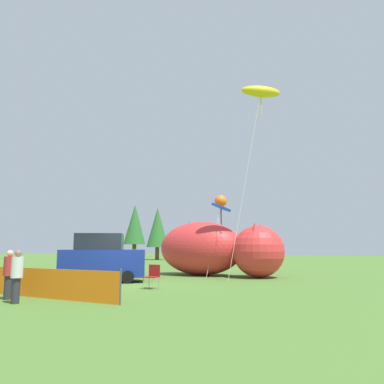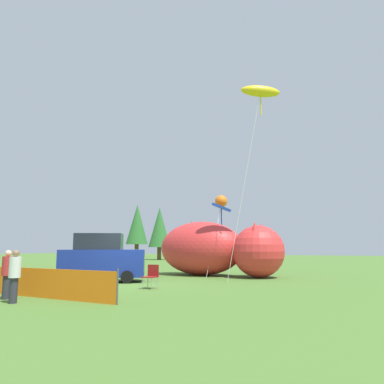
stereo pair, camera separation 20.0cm
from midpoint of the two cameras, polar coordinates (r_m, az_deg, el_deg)
The scene contains 13 objects.
ground_plane at distance 17.26m, azimuth -9.55°, elevation -13.82°, with size 120.00×120.00×0.00m, color #4C752D.
parked_car at distance 18.85m, azimuth -13.25°, elevation -9.84°, with size 4.27×3.29×2.31m.
folding_chair at distance 15.71m, azimuth -5.85°, elevation -12.41°, with size 0.56×0.56×0.95m.
inflatable_cat at distance 22.15m, azimuth 3.87°, elevation -8.86°, with size 7.88×3.91×3.17m.
safety_fence at distance 14.65m, azimuth -24.31°, elevation -12.33°, with size 8.63×0.99×1.06m.
spectator_in_yellow_shirt at distance 12.79m, azimuth -25.01°, elevation -11.26°, with size 0.35×0.35×1.59m.
spectator_in_white_shirt at distance 13.86m, azimuth -25.97°, elevation -10.93°, with size 0.34×0.34×1.58m.
kite_blue_box at distance 22.76m, azimuth 4.72°, elevation -2.49°, with size 1.24×2.59×4.36m.
kite_orange_flower at distance 24.52m, azimuth 4.69°, elevation -1.46°, with size 1.05×1.35×5.02m.
kite_yellow_hero at distance 20.75m, azimuth 10.65°, elevation 14.75°, with size 2.69×1.97×10.16m.
horizon_tree_east at distance 61.29m, azimuth -8.27°, elevation -4.94°, with size 3.52×3.52×8.39m.
horizon_tree_west at distance 57.95m, azimuth -0.00°, elevation -6.53°, with size 2.35×2.35×5.61m.
horizon_tree_mid at distance 48.09m, azimuth -4.86°, elevation -5.40°, with size 2.78×2.78×6.63m.
Camera 2 is at (9.07, -14.60, 1.71)m, focal length 35.00 mm.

